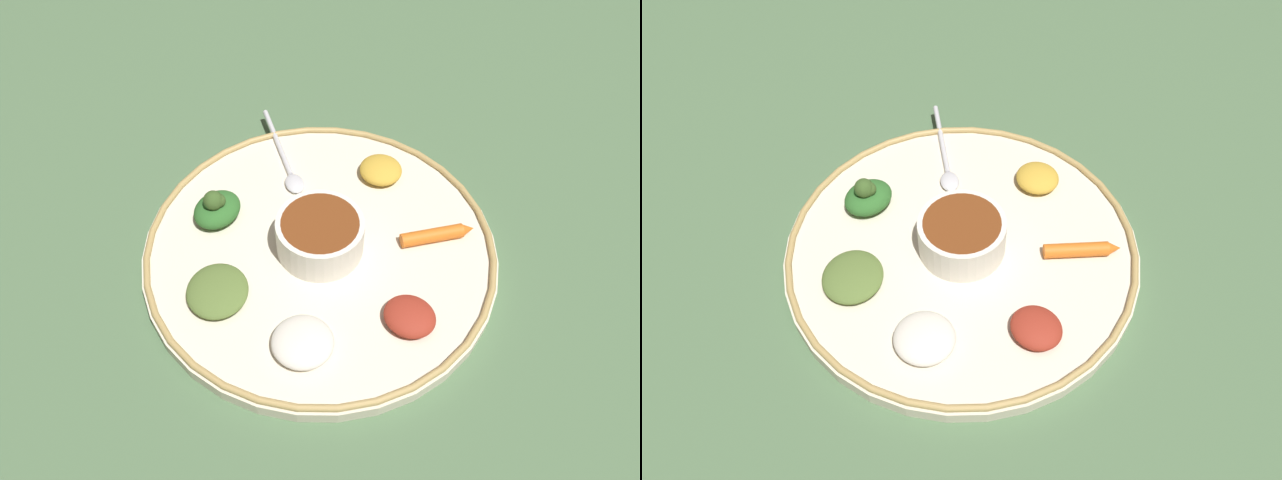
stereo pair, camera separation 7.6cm
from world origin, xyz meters
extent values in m
plane|color=#4C6B47|center=(0.00, 0.00, 0.00)|extent=(2.40, 2.40, 0.00)
cylinder|color=beige|center=(0.00, 0.00, 0.01)|extent=(0.42, 0.42, 0.02)
torus|color=tan|center=(0.00, 0.00, 0.02)|extent=(0.42, 0.42, 0.01)
cylinder|color=silver|center=(0.00, 0.00, 0.04)|extent=(0.10, 0.10, 0.05)
cylinder|color=brown|center=(0.00, 0.00, 0.06)|extent=(0.09, 0.09, 0.01)
ellipsoid|color=silver|center=(0.02, 0.10, 0.02)|extent=(0.03, 0.04, 0.01)
cylinder|color=silver|center=(0.03, 0.19, 0.02)|extent=(0.03, 0.13, 0.01)
ellipsoid|color=#2D6628|center=(-0.09, 0.10, 0.03)|extent=(0.08, 0.07, 0.03)
sphere|color=#23511E|center=(-0.10, 0.10, 0.05)|extent=(0.02, 0.02, 0.02)
sphere|color=#385623|center=(-0.09, 0.10, 0.05)|extent=(0.02, 0.02, 0.02)
sphere|color=#385623|center=(-0.09, 0.10, 0.05)|extent=(0.02, 0.02, 0.02)
cylinder|color=orange|center=(0.12, -0.05, 0.03)|extent=(0.08, 0.04, 0.02)
cone|color=orange|center=(0.17, -0.06, 0.03)|extent=(0.02, 0.02, 0.02)
ellipsoid|color=silver|center=(-0.08, -0.11, 0.03)|extent=(0.09, 0.09, 0.02)
ellipsoid|color=#567033|center=(-0.13, -0.01, 0.03)|extent=(0.10, 0.10, 0.02)
ellipsoid|color=gold|center=(0.12, 0.07, 0.03)|extent=(0.08, 0.08, 0.02)
ellipsoid|color=maroon|center=(0.04, -0.14, 0.03)|extent=(0.07, 0.08, 0.02)
camera|label=1|loc=(-0.22, -0.42, 0.63)|focal=36.12mm
camera|label=2|loc=(-0.15, -0.44, 0.63)|focal=36.12mm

